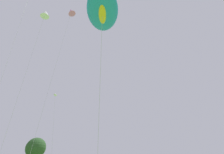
# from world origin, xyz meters

# --- Properties ---
(big_show_kite) EXTENTS (7.95, 10.92, 14.98)m
(big_show_kite) POSITION_xyz_m (-3.15, 8.21, 14.44)
(big_show_kite) COLOR #1E8CBF
(big_show_kite) RESTS_ON ground
(small_kite_tiny_distant) EXTENTS (1.33, 2.05, 12.34)m
(small_kite_tiny_distant) POSITION_xyz_m (-0.89, 24.51, 11.99)
(small_kite_tiny_distant) COLOR white
(small_kite_tiny_distant) RESTS_ON ground
(small_kite_delta_white) EXTENTS (2.16, 1.81, 24.20)m
(small_kite_delta_white) POSITION_xyz_m (-3.02, 17.49, 23.47)
(small_kite_delta_white) COLOR pink
(small_kite_delta_white) RESTS_ON ground
(small_kite_triangle_green) EXTENTS (1.54, 3.37, 20.87)m
(small_kite_triangle_green) POSITION_xyz_m (-6.48, 17.38, 20.27)
(small_kite_triangle_green) COLOR white
(small_kite_triangle_green) RESTS_ON ground
(tree_oak_left) EXTENTS (4.09, 4.09, 9.58)m
(tree_oak_left) POSITION_xyz_m (9.22, 65.28, 7.44)
(tree_oak_left) COLOR #513823
(tree_oak_left) RESTS_ON ground
(tree_broad_distant) EXTENTS (5.37, 5.37, 9.77)m
(tree_broad_distant) POSITION_xyz_m (4.78, 51.52, 7.02)
(tree_broad_distant) COLOR #513823
(tree_broad_distant) RESTS_ON ground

